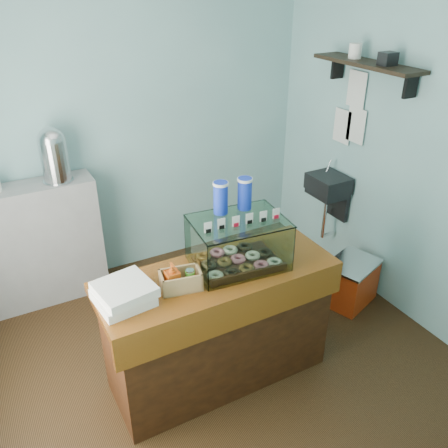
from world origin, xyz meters
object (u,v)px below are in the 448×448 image
red_cooler (350,282)px  coffee_urn (54,154)px  counter (218,325)px  display_case (237,239)px

red_cooler → coffee_urn: bearing=128.3°
counter → coffee_urn: bearing=113.3°
counter → red_cooler: bearing=8.7°
coffee_urn → red_cooler: size_ratio=0.82×
display_case → red_cooler: display_case is taller
red_cooler → counter: bearing=169.3°
counter → coffee_urn: size_ratio=3.52×
display_case → coffee_urn: coffee_urn is taller
coffee_urn → red_cooler: 2.74m
counter → display_case: display_case is taller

